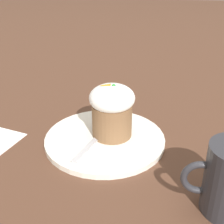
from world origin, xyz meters
TOP-DOWN VIEW (x-y plane):
  - ground_plane at (0.00, 0.00)m, footprint 4.00×4.00m
  - dessert_plate at (0.00, 0.00)m, footprint 0.23×0.23m
  - carrot_cake at (-0.01, -0.01)m, footprint 0.08×0.08m
  - spoon at (0.01, -0.00)m, footprint 0.07×0.14m

SIDE VIEW (x-z plane):
  - ground_plane at x=0.00m, z-range 0.00..0.00m
  - dessert_plate at x=0.00m, z-range 0.00..0.01m
  - spoon at x=0.01m, z-range 0.01..0.02m
  - carrot_cake at x=-0.01m, z-range 0.01..0.12m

